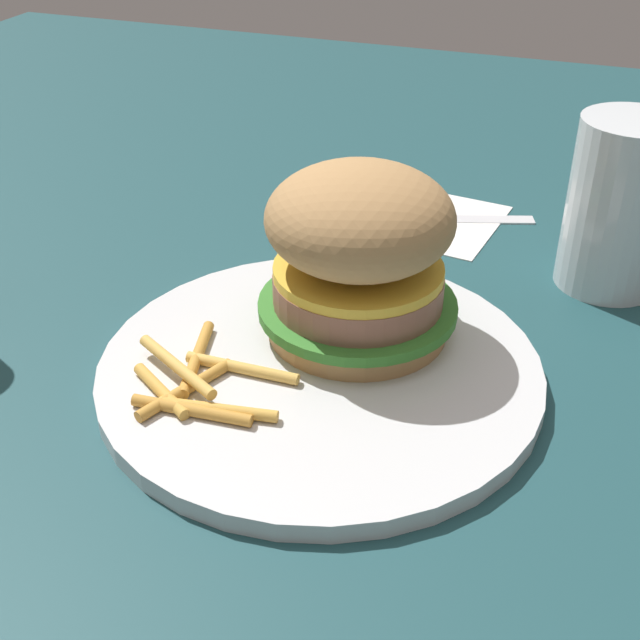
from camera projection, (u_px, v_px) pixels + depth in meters
The scene contains 7 objects.
ground_plane at pixel (320, 407), 0.49m from camera, with size 1.60×1.60×0.00m, color #1E474C.
plate at pixel (320, 370), 0.51m from camera, with size 0.27×0.27×0.01m, color silver.
sandwich at pixel (360, 254), 0.51m from camera, with size 0.13×0.13×0.11m.
fries_pile at pixel (196, 384), 0.48m from camera, with size 0.10×0.10×0.01m.
napkin at pixel (430, 219), 0.70m from camera, with size 0.11×0.11×0.00m, color white.
fork at pixel (429, 216), 0.70m from camera, with size 0.17×0.07×0.00m.
drink_glass at pixel (618, 214), 0.58m from camera, with size 0.07×0.07×0.12m.
Camera 1 is at (-0.13, 0.36, 0.31)m, focal length 46.90 mm.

